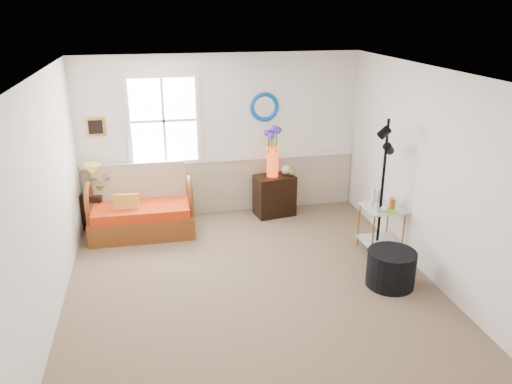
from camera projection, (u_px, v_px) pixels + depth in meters
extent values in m
cube|color=brown|center=(253.00, 287.00, 6.19)|extent=(4.50, 5.00, 0.01)
cube|color=white|center=(252.00, 73.00, 5.27)|extent=(4.50, 5.00, 0.01)
cube|color=white|center=(222.00, 136.00, 8.02)|extent=(4.50, 0.01, 2.60)
cube|color=white|center=(324.00, 311.00, 3.44)|extent=(4.50, 0.01, 2.60)
cube|color=white|center=(45.00, 204.00, 5.30)|extent=(0.01, 5.00, 2.60)
cube|color=white|center=(430.00, 176.00, 6.16)|extent=(0.01, 5.00, 2.60)
cube|color=tan|center=(223.00, 186.00, 8.30)|extent=(4.46, 0.02, 0.90)
cube|color=white|center=(222.00, 159.00, 8.12)|extent=(4.46, 0.04, 0.06)
cube|color=#C38835|center=(96.00, 127.00, 7.54)|extent=(0.28, 0.03, 0.28)
torus|color=#0460B5|center=(264.00, 107.00, 7.98)|extent=(0.47, 0.07, 0.47)
imported|color=#517D31|center=(102.00, 185.00, 7.64)|extent=(0.31, 0.34, 0.26)
cylinder|color=black|center=(391.00, 268.00, 6.16)|extent=(0.64, 0.64, 0.46)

